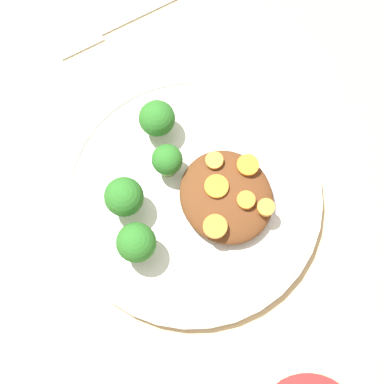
# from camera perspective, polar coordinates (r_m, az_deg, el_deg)

# --- Properties ---
(ground_plane) EXTENTS (4.00, 4.00, 0.00)m
(ground_plane) POSITION_cam_1_polar(r_m,az_deg,el_deg) (0.70, 0.00, -0.70)
(ground_plane) COLOR tan
(plate) EXTENTS (0.28, 0.28, 0.02)m
(plate) POSITION_cam_1_polar(r_m,az_deg,el_deg) (0.69, 0.00, -0.47)
(plate) COLOR silver
(plate) RESTS_ON ground_plane
(stew_mound) EXTENTS (0.11, 0.10, 0.03)m
(stew_mound) POSITION_cam_1_polar(r_m,az_deg,el_deg) (0.67, 3.06, -0.42)
(stew_mound) COLOR #5B3319
(stew_mound) RESTS_ON plate
(broccoli_floret_0) EXTENTS (0.03, 0.03, 0.05)m
(broccoli_floret_0) POSITION_cam_1_polar(r_m,az_deg,el_deg) (0.67, -2.22, 2.81)
(broccoli_floret_0) COLOR #7FA85B
(broccoli_floret_0) RESTS_ON plate
(broccoli_floret_1) EXTENTS (0.04, 0.04, 0.05)m
(broccoli_floret_1) POSITION_cam_1_polar(r_m,az_deg,el_deg) (0.68, -3.13, 6.53)
(broccoli_floret_1) COLOR #759E51
(broccoli_floret_1) RESTS_ON plate
(broccoli_floret_2) EXTENTS (0.04, 0.04, 0.06)m
(broccoli_floret_2) POSITION_cam_1_polar(r_m,az_deg,el_deg) (0.65, -6.07, -0.45)
(broccoli_floret_2) COLOR #759E51
(broccoli_floret_2) RESTS_ON plate
(broccoli_floret_3) EXTENTS (0.04, 0.04, 0.06)m
(broccoli_floret_3) POSITION_cam_1_polar(r_m,az_deg,el_deg) (0.64, -4.97, -4.54)
(broccoli_floret_3) COLOR #759E51
(broccoli_floret_3) RESTS_ON plate
(carrot_slice_0) EXTENTS (0.02, 0.02, 0.00)m
(carrot_slice_0) POSITION_cam_1_polar(r_m,az_deg,el_deg) (0.67, 1.99, 2.83)
(carrot_slice_0) COLOR orange
(carrot_slice_0) RESTS_ON stew_mound
(carrot_slice_1) EXTENTS (0.02, 0.02, 0.01)m
(carrot_slice_1) POSITION_cam_1_polar(r_m,az_deg,el_deg) (0.66, 4.82, -0.72)
(carrot_slice_1) COLOR orange
(carrot_slice_1) RESTS_ON stew_mound
(carrot_slice_2) EXTENTS (0.02, 0.02, 0.01)m
(carrot_slice_2) POSITION_cam_1_polar(r_m,az_deg,el_deg) (0.65, 1.95, -3.15)
(carrot_slice_2) COLOR orange
(carrot_slice_2) RESTS_ON stew_mound
(carrot_slice_3) EXTENTS (0.02, 0.02, 0.00)m
(carrot_slice_3) POSITION_cam_1_polar(r_m,az_deg,el_deg) (0.67, 4.99, 2.41)
(carrot_slice_3) COLOR orange
(carrot_slice_3) RESTS_ON stew_mound
(carrot_slice_4) EXTENTS (0.02, 0.02, 0.00)m
(carrot_slice_4) POSITION_cam_1_polar(r_m,az_deg,el_deg) (0.66, 2.19, 0.50)
(carrot_slice_4) COLOR orange
(carrot_slice_4) RESTS_ON stew_mound
(carrot_slice_5) EXTENTS (0.02, 0.02, 0.01)m
(carrot_slice_5) POSITION_cam_1_polar(r_m,az_deg,el_deg) (0.65, 6.58, -1.37)
(carrot_slice_5) COLOR orange
(carrot_slice_5) RESTS_ON stew_mound
(fork) EXTENTS (0.03, 0.18, 0.01)m
(fork) POSITION_cam_1_polar(r_m,az_deg,el_deg) (0.79, -7.04, 14.53)
(fork) COLOR silver
(fork) RESTS_ON ground_plane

